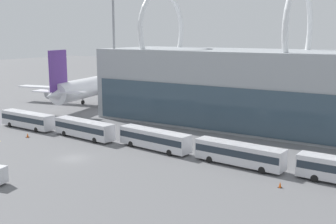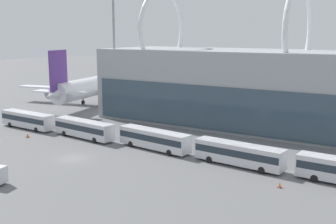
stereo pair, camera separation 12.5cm
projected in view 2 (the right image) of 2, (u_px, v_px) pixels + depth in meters
The scene contains 10 objects.
ground_plane at pixel (73, 158), 64.91m from camera, with size 440.00×440.00×0.00m, color slate.
airliner_at_gate_near at pixel (95, 86), 112.79m from camera, with size 45.98×42.95×15.20m.
airliner_at_gate_far at pixel (330, 100), 88.27m from camera, with size 35.28×34.69×15.38m.
shuttle_bus_0 at pixel (28, 119), 84.90m from camera, with size 13.60×3.35×3.30m.
shuttle_bus_1 at pixel (84, 128), 77.04m from camera, with size 13.70×4.10×3.30m.
shuttle_bus_2 at pixel (154, 138), 69.44m from camera, with size 13.72×4.31×3.30m.
shuttle_bus_3 at pixel (239, 153), 60.88m from camera, with size 13.67×3.82×3.30m.
floodlight_mast at pixel (114, 41), 93.79m from camera, with size 2.21×2.21×27.68m.
traffic_cone_0 at pixel (28, 135), 77.90m from camera, with size 0.63×0.63×0.78m.
traffic_cone_1 at pixel (280, 185), 52.51m from camera, with size 0.48×0.48×0.79m.
Camera 2 is at (45.51, -45.22, 19.02)m, focal length 45.00 mm.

